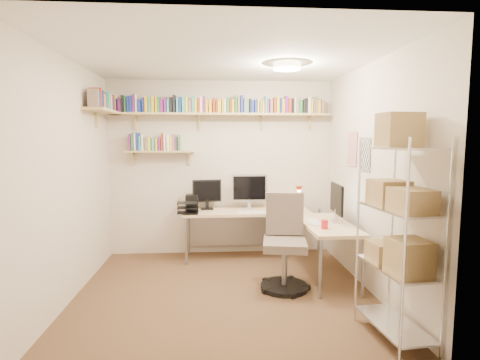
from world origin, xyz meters
name	(u,v)px	position (x,y,z in m)	size (l,w,h in m)	color
ground	(225,292)	(0.00, 0.00, 0.00)	(3.20, 3.20, 0.00)	#47321E
room_shell	(224,151)	(0.00, 0.00, 1.55)	(3.24, 3.04, 2.52)	beige
wall_shelves	(191,113)	(-0.41, 1.30, 2.03)	(3.12, 1.09, 0.79)	tan
corner_desk	(258,214)	(0.48, 0.96, 0.67)	(2.09, 1.73, 1.18)	beige
office_chair	(285,249)	(0.68, 0.11, 0.45)	(0.56, 0.57, 1.06)	black
wire_rack	(399,210)	(1.38, -1.07, 1.10)	(0.42, 0.76, 1.88)	silver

